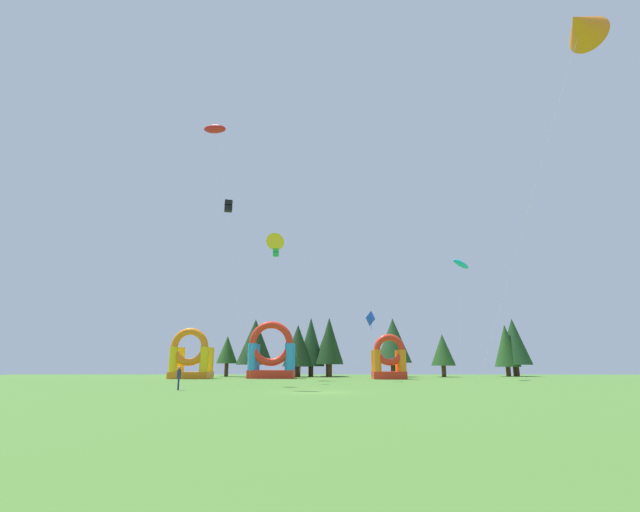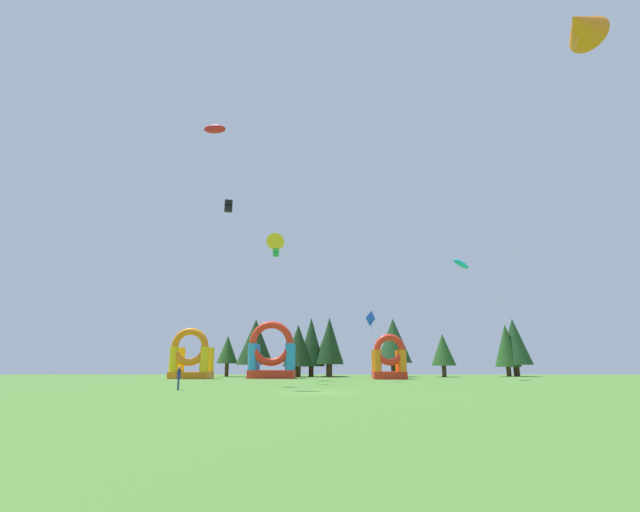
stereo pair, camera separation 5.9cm
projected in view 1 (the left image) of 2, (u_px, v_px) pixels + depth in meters
The scene contains 22 objects.
ground_plane at pixel (318, 392), 31.44m from camera, with size 120.00×120.00×0.00m, color #47752D.
kite_orange_delta at pixel (581, 26), 25.18m from camera, with size 6.76×8.09×21.00m.
kite_red_parafoil at pixel (215, 129), 42.46m from camera, with size 4.95×2.65×23.59m.
kite_blue_diamond at pixel (372, 320), 53.71m from camera, with size 3.53×1.23×7.63m.
kite_green_box at pixel (276, 253), 49.54m from camera, with size 3.40×0.60×13.98m.
kite_black_box at pixel (228, 206), 46.01m from camera, with size 3.21×1.26×17.81m.
kite_yellow_delta at pixel (274, 244), 61.48m from camera, with size 5.29×2.90×18.78m.
kite_cyan_parafoil at pixel (461, 264), 62.38m from camera, with size 3.47×3.44×15.96m.
person_far_side at pixel (179, 376), 34.30m from camera, with size 0.38×0.38×1.72m.
inflatable_blue_arch at pixel (191, 360), 62.90m from camera, with size 5.29×4.19×6.74m.
inflatable_red_slide at pixel (389, 362), 60.94m from camera, with size 4.28×3.71×5.79m.
inflatable_yellow_castle at pixel (271, 357), 64.27m from camera, with size 6.34×4.38×7.77m.
tree_row_0 at pixel (227, 350), 74.95m from camera, with size 3.40×3.40×6.42m.
tree_row_1 at pixel (255, 342), 73.20m from camera, with size 5.86×5.86×8.95m.
tree_row_2 at pixel (298, 346), 72.62m from camera, with size 4.84×4.84×8.02m.
tree_row_3 at pixel (311, 342), 73.98m from camera, with size 4.31×4.31×9.28m.
tree_row_4 at pixel (328, 343), 76.61m from camera, with size 4.76×4.76×8.49m.
tree_row_5 at pixel (329, 341), 72.61m from camera, with size 4.35×4.35×9.15m.
tree_row_6 at pixel (393, 341), 72.87m from camera, with size 5.60×5.60×9.05m.
tree_row_7 at pixel (443, 350), 72.07m from camera, with size 3.76×3.76×6.55m.
tree_row_8 at pixel (506, 346), 75.87m from camera, with size 4.09×4.09×8.37m.
tree_row_9 at pixel (514, 342), 76.39m from camera, with size 5.33×5.33×9.36m.
Camera 1 is at (0.44, -32.73, 1.83)m, focal length 25.93 mm.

